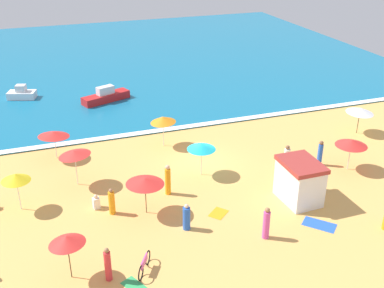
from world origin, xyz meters
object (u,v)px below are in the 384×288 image
beachgoer_0 (320,153)px  beachgoer_6 (266,224)px  beach_umbrella_6 (163,120)px  parked_bicycle (144,264)px  beach_umbrella_8 (145,181)px  beachgoer_9 (168,180)px  lifeguard_cabana (300,181)px  small_boat_1 (22,94)px  small_boat_0 (106,96)px  beach_umbrella_7 (54,134)px  beachgoer_5 (112,202)px  beachgoer_7 (108,265)px  beachgoer_4 (287,158)px  beach_umbrella_4 (360,110)px  beach_umbrella_2 (16,177)px  beachgoer_2 (96,202)px  beachgoer_3 (187,218)px  beach_umbrella_1 (74,153)px  beach_umbrella_0 (67,240)px  beach_umbrella_5 (201,146)px  beach_umbrella_3 (352,143)px

beachgoer_0 → beachgoer_6: bearing=-140.0°
beach_umbrella_6 → parked_bicycle: 13.62m
beach_umbrella_8 → beachgoer_9: beach_umbrella_8 is taller
lifeguard_cabana → beach_umbrella_8: (-8.74, 1.66, 0.76)m
beach_umbrella_8 → small_boat_1: size_ratio=1.01×
lifeguard_cabana → small_boat_0: lifeguard_cabana is taller
beach_umbrella_7 → beachgoer_5: beach_umbrella_7 is taller
beachgoer_0 → beachgoer_7: bearing=-157.3°
beachgoer_4 → beachgoer_7: beachgoer_7 is taller
lifeguard_cabana → beach_umbrella_4: (9.32, 6.88, 0.60)m
beach_umbrella_8 → small_boat_1: beach_umbrella_8 is taller
small_boat_1 → beachgoer_9: bearing=-68.5°
lifeguard_cabana → beach_umbrella_7: size_ratio=0.94×
beach_umbrella_2 → beachgoer_2: bearing=-18.0°
beachgoer_3 → beachgoer_7: beachgoer_7 is taller
beach_umbrella_1 → small_boat_1: (-2.94, 17.23, -1.64)m
beachgoer_6 → small_boat_0: size_ratio=0.40×
beachgoer_7 → beachgoer_2: bearing=86.4°
beach_umbrella_0 → beach_umbrella_5: (9.00, 7.08, -0.07)m
beachgoer_0 → beachgoer_9: size_ratio=0.91×
beach_umbrella_3 → small_boat_0: beach_umbrella_3 is taller
beach_umbrella_3 → beachgoer_4: size_ratio=1.33×
beachgoer_2 → beachgoer_9: size_ratio=0.45×
beach_umbrella_2 → parked_bicycle: beach_umbrella_2 is taller
beach_umbrella_2 → beach_umbrella_7: size_ratio=0.79×
beachgoer_4 → beachgoer_9: size_ratio=0.88×
beach_umbrella_7 → beach_umbrella_3: bearing=-24.1°
lifeguard_cabana → beachgoer_0: 4.95m
beach_umbrella_7 → beach_umbrella_6: bearing=-4.5°
beach_umbrella_5 → beach_umbrella_6: (-1.10, 4.93, 0.02)m
beach_umbrella_4 → beachgoer_3: beach_umbrella_4 is taller
beach_umbrella_3 → beachgoer_4: 4.24m
beach_umbrella_1 → beach_umbrella_5: 7.82m
beach_umbrella_2 → beach_umbrella_4: 24.85m
beachgoer_2 → beachgoer_6: beachgoer_6 is taller
beach_umbrella_2 → small_boat_0: bearing=64.1°
beach_umbrella_5 → parked_bicycle: bearing=-126.3°
beach_umbrella_3 → beachgoer_6: size_ratio=1.24×
beachgoer_7 → beachgoer_9: 7.82m
beachgoer_7 → beach_umbrella_7: bearing=95.3°
beach_umbrella_4 → beach_umbrella_3: bearing=-132.2°
beach_umbrella_7 → beachgoer_6: 16.03m
parked_bicycle → beachgoer_3: beachgoer_3 is taller
parked_bicycle → beachgoer_7: 1.75m
beachgoer_6 → beachgoer_3: bearing=150.1°
beachgoer_5 → beach_umbrella_5: bearing=22.0°
lifeguard_cabana → beach_umbrella_1: 13.51m
beachgoer_5 → small_boat_0: bearing=81.3°
beach_umbrella_1 → beachgoer_3: size_ratio=1.76×
beach_umbrella_1 → parked_bicycle: 9.53m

